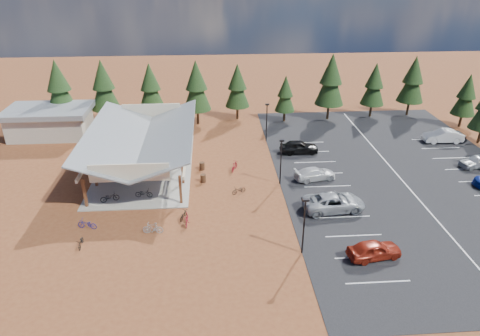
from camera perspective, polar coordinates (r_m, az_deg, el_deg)
ground at (r=44.17m, az=-0.71°, el=-3.56°), size 140.00×140.00×0.00m
asphalt_lot at (r=51.08m, az=20.29°, el=-0.93°), size 27.00×44.00×0.04m
concrete_pad at (r=50.90m, az=-12.48°, el=0.11°), size 10.60×18.60×0.10m
bike_pavilion at (r=49.39m, az=-12.90°, el=4.04°), size 11.65×19.40×4.97m
outbuilding at (r=63.57m, az=-24.00°, el=5.71°), size 11.00×7.00×3.90m
lamp_post_0 at (r=34.79m, az=8.56°, el=-7.20°), size 0.50×0.25×5.14m
lamp_post_1 at (r=45.07m, az=5.48°, el=1.22°), size 0.50×0.25×5.14m
lamp_post_2 at (r=56.04m, az=3.58°, el=6.44°), size 0.50×0.25×5.14m
trash_bin_0 at (r=46.55m, az=-4.93°, el=-1.37°), size 0.60×0.60×0.90m
trash_bin_1 at (r=49.25m, az=-5.09°, el=0.26°), size 0.60×0.60×0.90m
pine_0 at (r=65.04m, az=-23.01°, el=9.96°), size 4.15×4.15×9.67m
pine_1 at (r=64.36m, az=-17.75°, el=10.45°), size 4.02×4.02×9.36m
pine_2 at (r=63.55m, az=-11.85°, el=10.58°), size 3.74×3.74×8.71m
pine_3 at (r=61.52m, az=-5.83°, el=10.83°), size 3.99×3.99×9.30m
pine_4 at (r=63.49m, az=-0.35°, el=10.89°), size 3.57×3.57×8.32m
pine_5 at (r=63.15m, az=6.06°, el=9.81°), size 2.94×2.94×6.85m
pine_6 at (r=64.53m, az=12.03°, el=11.42°), size 4.21×4.21×9.81m
pine_7 at (r=67.58m, az=17.47°, el=10.59°), size 3.52×3.52×8.21m
pine_8 at (r=70.04m, az=22.07°, el=10.88°), size 3.91×3.91×9.10m
pine_13 at (r=68.30m, az=27.97°, el=8.60°), size 3.29×3.29×7.67m
bike_0 at (r=44.49m, az=-16.98°, el=-3.74°), size 1.95×1.17×0.97m
bike_1 at (r=50.07m, az=-14.30°, el=0.08°), size 1.49×0.47×0.89m
bike_2 at (r=54.63m, az=-15.57°, el=2.24°), size 1.96×1.17×0.97m
bike_3 at (r=56.81m, az=-13.78°, el=3.48°), size 1.89×0.64×1.12m
bike_4 at (r=44.37m, az=-12.70°, el=-3.30°), size 1.80×0.76×0.92m
bike_5 at (r=47.44m, az=-11.19°, el=-0.97°), size 1.87×0.74×1.09m
bike_6 at (r=50.96m, az=-11.09°, el=0.85°), size 1.62×0.91×0.81m
bike_7 at (r=57.06m, az=-10.79°, el=3.88°), size 1.88×0.69×1.11m
bike_8 at (r=38.97m, az=-20.46°, el=-9.27°), size 0.65×1.61×0.83m
bike_10 at (r=41.08m, az=-19.72°, el=-7.05°), size 1.91×1.07×0.95m
bike_11 at (r=39.54m, az=-7.11°, el=-6.78°), size 0.58×1.86×1.11m
bike_12 at (r=40.46m, az=-7.58°, el=-6.23°), size 1.00×1.61×0.80m
bike_13 at (r=38.83m, az=-11.53°, el=-7.86°), size 1.86×0.67×1.10m
bike_15 at (r=48.84m, az=-0.74°, el=0.25°), size 1.15×1.84×1.07m
bike_16 at (r=44.15m, az=-0.16°, el=-2.96°), size 1.65×1.19×0.82m
car_0 at (r=36.79m, az=17.47°, el=-10.34°), size 4.66×2.50×1.51m
car_2 at (r=42.12m, az=12.40°, el=-4.48°), size 6.23×3.28×1.67m
car_3 at (r=47.48m, az=9.97°, el=-0.76°), size 4.87×2.74×1.33m
car_4 at (r=53.58m, az=7.88°, el=2.82°), size 4.76×1.96×1.61m
car_8 at (r=56.65m, az=29.13°, el=0.81°), size 4.50×2.40×1.46m
car_9 at (r=62.27m, az=25.43°, el=3.88°), size 5.15×1.96×1.68m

